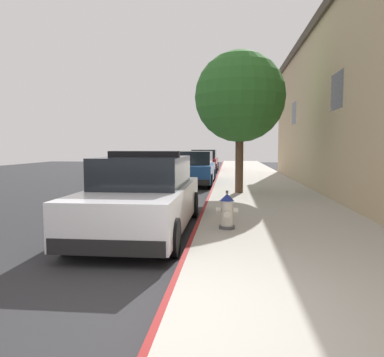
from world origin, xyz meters
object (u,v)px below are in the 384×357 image
(police_cruiser, at_px, (144,196))
(parked_car_dark_far, at_px, (204,161))
(parked_car_silver_ahead, at_px, (194,169))
(street_tree, at_px, (240,97))
(fire_hydrant, at_px, (227,211))

(police_cruiser, height_order, parked_car_dark_far, police_cruiser)
(parked_car_silver_ahead, distance_m, street_tree, 5.44)
(parked_car_dark_far, distance_m, street_tree, 13.83)
(police_cruiser, relative_size, street_tree, 0.98)
(fire_hydrant, xyz_separation_m, street_tree, (0.39, 5.92, 2.99))
(police_cruiser, distance_m, street_tree, 6.70)
(police_cruiser, distance_m, parked_car_dark_far, 19.13)
(parked_car_dark_far, bearing_deg, parked_car_silver_ahead, -89.24)
(parked_car_silver_ahead, relative_size, parked_car_dark_far, 1.00)
(police_cruiser, xyz_separation_m, fire_hydrant, (1.72, -0.18, -0.25))
(street_tree, bearing_deg, fire_hydrant, -93.73)
(fire_hydrant, bearing_deg, parked_car_silver_ahead, 99.11)
(fire_hydrant, bearing_deg, parked_car_dark_far, 95.18)
(parked_car_silver_ahead, bearing_deg, street_tree, -64.58)
(parked_car_silver_ahead, height_order, parked_car_dark_far, same)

